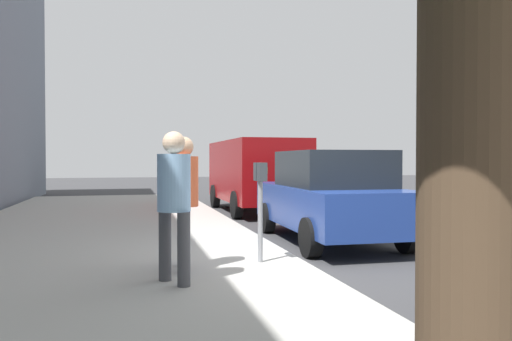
# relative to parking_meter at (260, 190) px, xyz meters

# --- Properties ---
(ground_plane) EXTENTS (80.00, 80.00, 0.00)m
(ground_plane) POSITION_rel_parking_meter_xyz_m (0.49, -0.63, -1.17)
(ground_plane) COLOR #38383A
(ground_plane) RESTS_ON ground
(sidewalk_slab) EXTENTS (28.00, 6.00, 0.15)m
(sidewalk_slab) POSITION_rel_parking_meter_xyz_m (0.49, 2.37, -1.09)
(sidewalk_slab) COLOR #A8A59E
(sidewalk_slab) RESTS_ON ground_plane
(parking_meter) EXTENTS (0.36, 0.12, 1.41)m
(parking_meter) POSITION_rel_parking_meter_xyz_m (0.00, 0.00, 0.00)
(parking_meter) COLOR gray
(parking_meter) RESTS_ON sidewalk_slab
(pedestrian_at_meter) EXTENTS (0.53, 0.38, 1.75)m
(pedestrian_at_meter) POSITION_rel_parking_meter_xyz_m (-0.18, 1.09, 0.02)
(pedestrian_at_meter) COLOR #191E4C
(pedestrian_at_meter) RESTS_ON sidewalk_slab
(pedestrian_bystander) EXTENTS (0.49, 0.39, 1.78)m
(pedestrian_bystander) POSITION_rel_parking_meter_xyz_m (-0.92, 1.29, 0.04)
(pedestrian_bystander) COLOR #47474C
(pedestrian_bystander) RESTS_ON sidewalk_slab
(parked_sedan_near) EXTENTS (4.45, 2.06, 1.77)m
(parked_sedan_near) POSITION_rel_parking_meter_xyz_m (2.18, -1.98, -0.27)
(parked_sedan_near) COLOR navy
(parked_sedan_near) RESTS_ON ground_plane
(parked_van_far) EXTENTS (5.20, 2.12, 2.18)m
(parked_van_far) POSITION_rel_parking_meter_xyz_m (8.04, -1.98, 0.09)
(parked_van_far) COLOR maroon
(parked_van_far) RESTS_ON ground_plane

